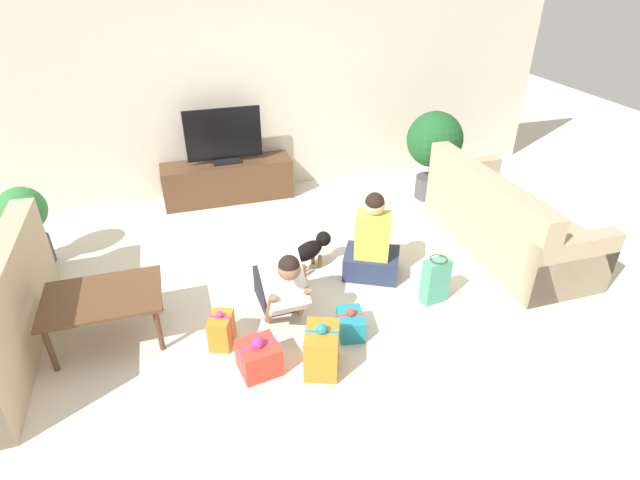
{
  "coord_description": "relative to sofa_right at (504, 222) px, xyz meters",
  "views": [
    {
      "loc": [
        -0.76,
        -3.5,
        2.83
      ],
      "look_at": [
        0.4,
        0.3,
        0.45
      ],
      "focal_mm": 28.0,
      "sensor_mm": 36.0,
      "label": 1
    }
  ],
  "objects": [
    {
      "name": "ground_plane",
      "position": [
        -2.41,
        -0.31,
        -0.31
      ],
      "size": [
        16.0,
        16.0,
        0.0
      ],
      "primitive_type": "plane",
      "color": "beige"
    },
    {
      "name": "wall_back",
      "position": [
        -2.41,
        2.32,
        0.99
      ],
      "size": [
        8.4,
        0.06,
        2.6
      ],
      "color": "beige",
      "rests_on": "ground_plane"
    },
    {
      "name": "sofa_right",
      "position": [
        0.0,
        0.0,
        0.0
      ],
      "size": [
        0.87,
        1.99,
        0.87
      ],
      "rotation": [
        0.0,
        0.0,
        1.57
      ],
      "color": "tan",
      "rests_on": "ground_plane"
    },
    {
      "name": "coffee_table",
      "position": [
        -3.91,
        -0.31,
        0.08
      ],
      "size": [
        0.9,
        0.63,
        0.44
      ],
      "color": "brown",
      "rests_on": "ground_plane"
    },
    {
      "name": "tv_console",
      "position": [
        -2.6,
        2.03,
        -0.06
      ],
      "size": [
        1.59,
        0.42,
        0.5
      ],
      "color": "brown",
      "rests_on": "ground_plane"
    },
    {
      "name": "tv",
      "position": [
        -2.6,
        2.03,
        0.48
      ],
      "size": [
        0.91,
        0.2,
        0.67
      ],
      "color": "black",
      "rests_on": "tv_console"
    },
    {
      "name": "potted_plant_corner_right",
      "position": [
        -0.15,
        1.35,
        0.39
      ],
      "size": [
        0.68,
        0.68,
        1.11
      ],
      "color": "#4C4C51",
      "rests_on": "ground_plane"
    },
    {
      "name": "potted_plant_corner_left",
      "position": [
        -4.68,
        1.11,
        0.19
      ],
      "size": [
        0.45,
        0.45,
        0.84
      ],
      "color": "#4C4C51",
      "rests_on": "ground_plane"
    },
    {
      "name": "person_kneeling",
      "position": [
        -2.5,
        -0.42,
        0.03
      ],
      "size": [
        0.36,
        0.83,
        0.79
      ],
      "rotation": [
        0.0,
        0.0,
        0.05
      ],
      "color": "#23232D",
      "rests_on": "ground_plane"
    },
    {
      "name": "person_sitting",
      "position": [
        -1.52,
        -0.08,
        0.01
      ],
      "size": [
        0.65,
        0.61,
        0.91
      ],
      "rotation": [
        0.0,
        0.0,
        2.66
      ],
      "color": "#283351",
      "rests_on": "ground_plane"
    },
    {
      "name": "dog",
      "position": [
        -2.03,
        0.21,
        -0.09
      ],
      "size": [
        0.51,
        0.34,
        0.35
      ],
      "rotation": [
        0.0,
        0.0,
        2.08
      ],
      "color": "black",
      "rests_on": "ground_plane"
    },
    {
      "name": "gift_box_a",
      "position": [
        -2.81,
        -1.02,
        -0.18
      ],
      "size": [
        0.33,
        0.32,
        0.32
      ],
      "rotation": [
        0.0,
        0.0,
        0.16
      ],
      "color": "red",
      "rests_on": "ground_plane"
    },
    {
      "name": "gift_box_b",
      "position": [
        -2.0,
        -0.82,
        -0.21
      ],
      "size": [
        0.25,
        0.32,
        0.26
      ],
      "rotation": [
        0.0,
        0.0,
        -0.17
      ],
      "color": "teal",
      "rests_on": "ground_plane"
    },
    {
      "name": "gift_box_c",
      "position": [
        -3.04,
        -0.64,
        -0.17
      ],
      "size": [
        0.25,
        0.29,
        0.33
      ],
      "rotation": [
        0.0,
        0.0,
        -0.4
      ],
      "color": "orange",
      "rests_on": "ground_plane"
    },
    {
      "name": "gift_box_d",
      "position": [
        -2.35,
        -1.13,
        -0.13
      ],
      "size": [
        0.35,
        0.4,
        0.43
      ],
      "rotation": [
        0.0,
        0.0,
        -0.38
      ],
      "color": "orange",
      "rests_on": "ground_plane"
    },
    {
      "name": "gift_bag_a",
      "position": [
        -1.12,
        -0.62,
        -0.09
      ],
      "size": [
        0.25,
        0.17,
        0.45
      ],
      "rotation": [
        0.0,
        0.0,
        0.16
      ],
      "color": "#4CA384",
      "rests_on": "ground_plane"
    }
  ]
}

